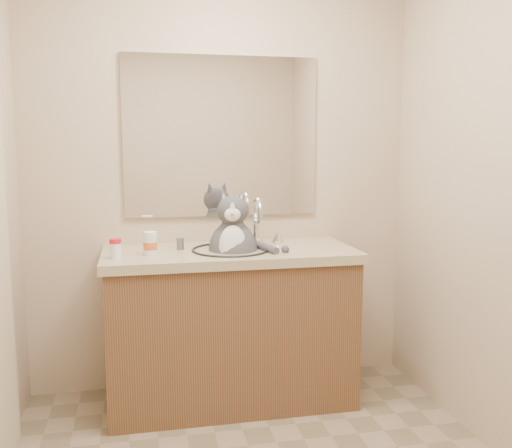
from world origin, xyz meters
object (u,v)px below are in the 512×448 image
at_px(cat, 233,248).
at_px(pill_bottle_redcap, 116,249).
at_px(grey_canister, 180,244).
at_px(pill_bottle_orange, 150,244).

height_order(cat, pill_bottle_redcap, cat).
bearing_deg(grey_canister, pill_bottle_orange, -142.91).
relative_size(cat, pill_bottle_redcap, 5.30).
bearing_deg(cat, grey_canister, 176.07).
bearing_deg(grey_canister, pill_bottle_redcap, -151.52).
height_order(cat, grey_canister, cat).
distance_m(pill_bottle_orange, grey_canister, 0.20).
xyz_separation_m(cat, pill_bottle_orange, (-0.44, -0.05, 0.05)).
relative_size(pill_bottle_redcap, grey_canister, 1.59).
height_order(pill_bottle_redcap, pill_bottle_orange, pill_bottle_orange).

